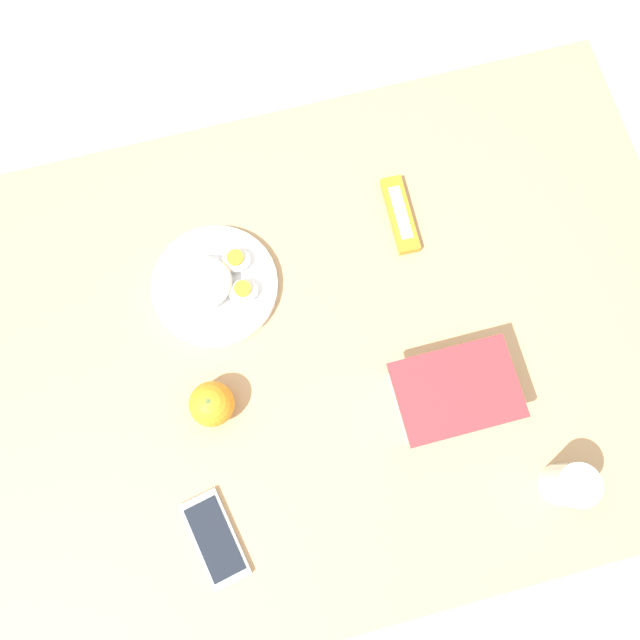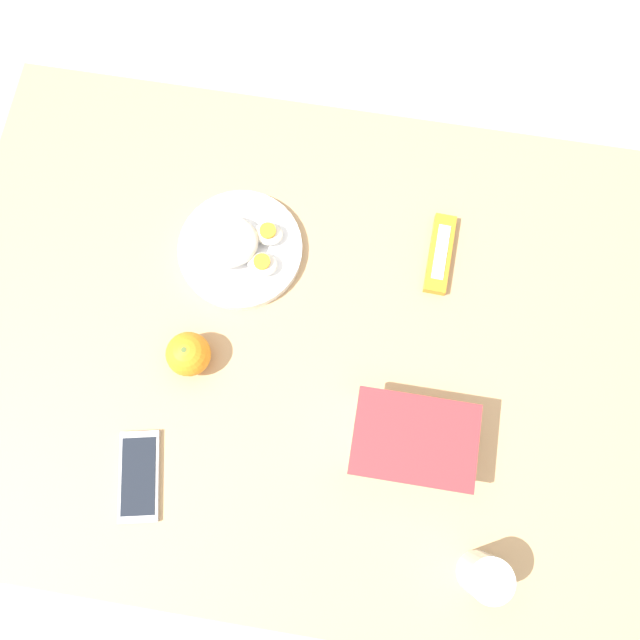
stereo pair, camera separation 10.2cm
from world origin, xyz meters
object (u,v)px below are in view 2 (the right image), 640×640
(food_container, at_px, (411,441))
(candy_bar, at_px, (440,254))
(drinking_glass, at_px, (485,577))
(rice_plate, at_px, (237,246))
(orange_fruit, at_px, (188,354))
(cell_phone, at_px, (139,476))

(food_container, bearing_deg, candy_bar, -92.32)
(candy_bar, height_order, drinking_glass, drinking_glass)
(rice_plate, relative_size, candy_bar, 1.50)
(orange_fruit, height_order, drinking_glass, drinking_glass)
(candy_bar, bearing_deg, food_container, 87.68)
(orange_fruit, relative_size, drinking_glass, 0.83)
(orange_fruit, xyz_separation_m, drinking_glass, (-0.50, 0.26, 0.01))
(candy_bar, xyz_separation_m, cell_phone, (0.43, 0.44, -0.00))
(food_container, distance_m, candy_bar, 0.32)
(cell_phone, xyz_separation_m, drinking_glass, (-0.54, 0.06, 0.04))
(food_container, relative_size, cell_phone, 1.24)
(drinking_glass, bearing_deg, cell_phone, -6.04)
(orange_fruit, distance_m, candy_bar, 0.46)
(candy_bar, bearing_deg, drinking_glass, 103.01)
(rice_plate, bearing_deg, orange_fruit, 78.64)
(orange_fruit, distance_m, drinking_glass, 0.56)
(candy_bar, distance_m, drinking_glass, 0.52)
(rice_plate, bearing_deg, drinking_glass, 135.28)
(orange_fruit, distance_m, cell_phone, 0.21)
(drinking_glass, bearing_deg, rice_plate, -44.72)
(food_container, bearing_deg, rice_plate, -39.98)
(orange_fruit, relative_size, candy_bar, 0.51)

